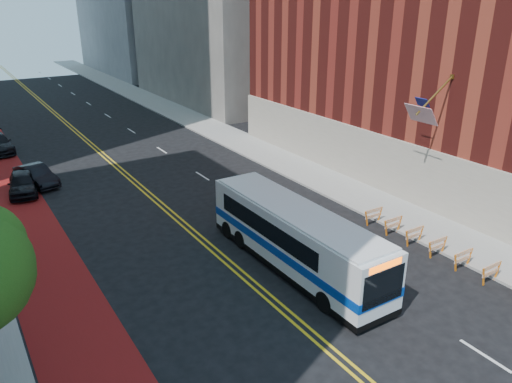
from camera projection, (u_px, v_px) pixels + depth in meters
The scene contains 11 objects.
ground at pixel (355, 372), 18.22m from camera, with size 160.00×160.00×0.00m, color black.
sidewalk_right at pixel (232, 138), 47.73m from camera, with size 4.00×140.00×0.15m, color gray.
bus_lane_paint at pixel (2, 177), 37.76m from camera, with size 3.60×140.00×0.01m, color maroon.
center_line_inner at pixel (106, 159), 41.70m from camera, with size 0.14×140.00×0.01m, color gold.
center_line_outer at pixel (110, 159), 41.88m from camera, with size 0.14×140.00×0.01m, color gold.
lane_dashes at pixel (131, 131), 50.46m from camera, with size 0.14×98.20×0.01m.
brick_building at pixel (483, 24), 34.52m from camera, with size 18.73×36.00×22.00m.
construction_barriers at pixel (450, 251), 25.44m from camera, with size 1.42×10.91×1.00m.
transit_bus at pixel (294, 236), 24.71m from camera, with size 2.65×11.77×3.23m.
car_a at pixel (23, 183), 34.35m from camera, with size 1.80×4.48×1.53m, color black.
car_b at pixel (36, 176), 35.83m from camera, with size 1.54×4.41×1.45m, color black.
Camera 1 is at (-10.83, -10.32, 12.85)m, focal length 35.00 mm.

